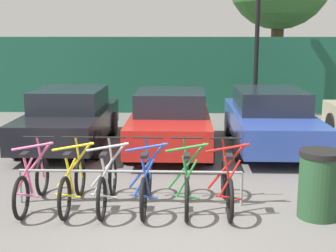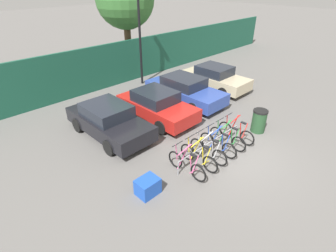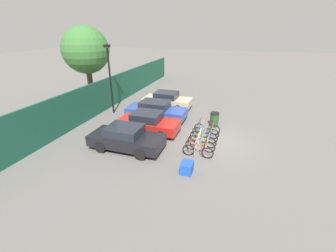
{
  "view_description": "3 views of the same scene",
  "coord_description": "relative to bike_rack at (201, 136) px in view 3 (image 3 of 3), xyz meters",
  "views": [
    {
      "loc": [
        0.2,
        -6.49,
        2.74
      ],
      "look_at": [
        -0.05,
        0.71,
        1.29
      ],
      "focal_mm": 50.0,
      "sensor_mm": 36.0,
      "label": 1
    },
    {
      "loc": [
        -7.67,
        -4.09,
        6.0
      ],
      "look_at": [
        -1.49,
        2.15,
        0.97
      ],
      "focal_mm": 28.0,
      "sensor_mm": 36.0,
      "label": 2
    },
    {
      "loc": [
        -12.72,
        -1.23,
        6.51
      ],
      "look_at": [
        -0.84,
        2.67,
        0.97
      ],
      "focal_mm": 24.0,
      "sensor_mm": 36.0,
      "label": 3
    }
  ],
  "objects": [
    {
      "name": "cargo_crate",
      "position": [
        -3.11,
        0.07,
        -0.21
      ],
      "size": [
        0.7,
        0.56,
        0.55
      ],
      "primitive_type": "cube",
      "color": "blue",
      "rests_on": "ground"
    },
    {
      "name": "bicycle_green",
      "position": [
        0.91,
        -0.15,
        -0.11
      ],
      "size": [
        0.68,
        1.71,
        1.05
      ],
      "rotation": [
        0.0,
        0.0,
        -0.05
      ],
      "color": "black",
      "rests_on": "ground"
    },
    {
      "name": "bicycle_red",
      "position": [
        1.54,
        -0.15,
        -0.11
      ],
      "size": [
        0.68,
        1.71,
        1.05
      ],
      "rotation": [
        0.0,
        0.0,
        -0.03
      ],
      "color": "black",
      "rests_on": "ground"
    },
    {
      "name": "bike_rack",
      "position": [
        0.0,
        0.0,
        0.0
      ],
      "size": [
        3.63,
        0.04,
        0.57
      ],
      "color": "gray",
      "rests_on": "ground"
    },
    {
      "name": "bicycle_yellow",
      "position": [
        -0.89,
        -0.15,
        -0.11
      ],
      "size": [
        0.68,
        1.71,
        1.05
      ],
      "rotation": [
        0.0,
        0.0,
        -0.03
      ],
      "color": "black",
      "rests_on": "ground"
    },
    {
      "name": "car_beige",
      "position": [
        5.66,
        4.0,
        0.21
      ],
      "size": [
        1.91,
        4.11,
        1.4
      ],
      "color": "#C1B28E",
      "rests_on": "ground"
    },
    {
      "name": "car_blue",
      "position": [
        2.93,
        3.98,
        0.21
      ],
      "size": [
        1.91,
        4.53,
        1.4
      ],
      "color": "#2D479E",
      "rests_on": "ground"
    },
    {
      "name": "hoarding_wall",
      "position": [
        0.67,
        8.82,
        0.81
      ],
      "size": [
        36.0,
        0.16,
        2.59
      ],
      "primitive_type": "cube",
      "color": "#19513D",
      "rests_on": "ground"
    },
    {
      "name": "car_black",
      "position": [
        -1.93,
        3.94,
        0.21
      ],
      "size": [
        1.91,
        4.23,
        1.4
      ],
      "color": "black",
      "rests_on": "ground"
    },
    {
      "name": "bicycle_pink",
      "position": [
        -1.54,
        -0.15,
        -0.11
      ],
      "size": [
        0.68,
        1.71,
        1.05
      ],
      "rotation": [
        0.0,
        0.0,
        0.04
      ],
      "color": "black",
      "rests_on": "ground"
    },
    {
      "name": "ground_plane",
      "position": [
        0.67,
        -0.68,
        -0.49
      ],
      "size": [
        120.0,
        120.0,
        0.0
      ],
      "primitive_type": "plane",
      "color": "#605E5B"
    },
    {
      "name": "bicycle_blue",
      "position": [
        0.27,
        -0.15,
        -0.11
      ],
      "size": [
        0.68,
        1.71,
        1.05
      ],
      "rotation": [
        0.0,
        0.0,
        -0.04
      ],
      "color": "black",
      "rests_on": "ground"
    },
    {
      "name": "trash_bin",
      "position": [
        2.88,
        -0.44,
        0.03
      ],
      "size": [
        0.63,
        0.63,
        1.03
      ],
      "color": "#234728",
      "rests_on": "ground"
    },
    {
      "name": "lamp_post",
      "position": [
        3.13,
        7.83,
        2.52
      ],
      "size": [
        0.24,
        0.44,
        5.32
      ],
      "color": "black",
      "rests_on": "ground"
    },
    {
      "name": "tree_behind_hoarding",
      "position": [
        4.3,
        10.62,
        4.23
      ],
      "size": [
        3.84,
        3.84,
        6.67
      ],
      "color": "brown",
      "rests_on": "ground"
    },
    {
      "name": "bicycle_silver",
      "position": [
        -0.34,
        -0.15,
        -0.11
      ],
      "size": [
        0.68,
        1.71,
        1.05
      ],
      "rotation": [
        0.0,
        0.0,
        0.03
      ],
      "color": "black",
      "rests_on": "ground"
    },
    {
      "name": "car_red",
      "position": [
        0.54,
        3.61,
        0.2
      ],
      "size": [
        1.91,
        4.04,
        1.4
      ],
      "color": "red",
      "rests_on": "ground"
    }
  ]
}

